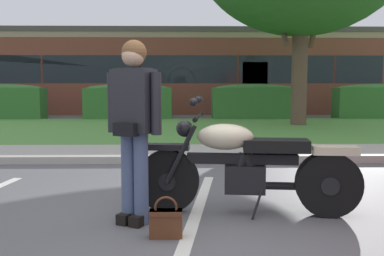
{
  "coord_description": "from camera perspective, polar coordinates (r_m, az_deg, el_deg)",
  "views": [
    {
      "loc": [
        -0.22,
        -3.79,
        1.33
      ],
      "look_at": [
        -0.12,
        0.84,
        0.85
      ],
      "focal_mm": 42.26,
      "sensor_mm": 36.0,
      "label": 1
    }
  ],
  "objects": [
    {
      "name": "brick_building",
      "position": [
        22.16,
        -5.55,
        6.94
      ],
      "size": [
        22.94,
        8.38,
        3.49
      ],
      "color": "brown",
      "rests_on": "ground"
    },
    {
      "name": "motorcycle",
      "position": [
        4.56,
        8.09,
        -4.87
      ],
      "size": [
        2.24,
        0.82,
        1.18
      ],
      "color": "black",
      "rests_on": "ground"
    },
    {
      "name": "grass_lawn",
      "position": [
        12.28,
        -0.25,
        -0.18
      ],
      "size": [
        60.0,
        6.61,
        0.06
      ],
      "primitive_type": "cube",
      "color": "#518E3D",
      "rests_on": "ground"
    },
    {
      "name": "hedge_center_right",
      "position": [
        16.01,
        7.79,
        3.41
      ],
      "size": [
        2.91,
        0.9,
        1.24
      ],
      "color": "#336B2D",
      "rests_on": "ground"
    },
    {
      "name": "stall_stripe_1",
      "position": [
        4.2,
        -0.1,
        -12.47
      ],
      "size": [
        0.71,
        4.38,
        0.01
      ],
      "primitive_type": "cube",
      "rotation": [
        0.0,
        0.0,
        -0.13
      ],
      "color": "silver",
      "rests_on": "ground"
    },
    {
      "name": "ground_plane",
      "position": [
        4.02,
        1.97,
        -13.4
      ],
      "size": [
        140.0,
        140.0,
        0.0
      ],
      "primitive_type": "plane",
      "color": "#565659"
    },
    {
      "name": "hedge_left",
      "position": [
        17.0,
        -22.89,
        3.14
      ],
      "size": [
        2.9,
        0.9,
        1.24
      ],
      "color": "#336B2D",
      "rests_on": "ground"
    },
    {
      "name": "hedge_center_left",
      "position": [
        15.92,
        -8.02,
        3.39
      ],
      "size": [
        3.02,
        0.9,
        1.24
      ],
      "color": "#336B2D",
      "rests_on": "ground"
    },
    {
      "name": "curb_strip",
      "position": [
        7.42,
        0.44,
        -3.95
      ],
      "size": [
        60.0,
        0.2,
        0.12
      ],
      "primitive_type": "cube",
      "color": "#ADA89E",
      "rests_on": "ground"
    },
    {
      "name": "handbag",
      "position": [
        3.93,
        -3.3,
        -11.64
      ],
      "size": [
        0.28,
        0.13,
        0.36
      ],
      "color": "#562D19",
      "rests_on": "ground"
    },
    {
      "name": "hedge_right",
      "position": [
        17.25,
        22.35,
        3.2
      ],
      "size": [
        2.99,
        0.9,
        1.24
      ],
      "color": "#336B2D",
      "rests_on": "ground"
    },
    {
      "name": "concrete_walk",
      "position": [
        8.26,
        0.26,
        -3.08
      ],
      "size": [
        60.0,
        1.5,
        0.08
      ],
      "primitive_type": "cube",
      "color": "#ADA89E",
      "rests_on": "ground"
    },
    {
      "name": "rider_person",
      "position": [
        4.19,
        -7.35,
        1.25
      ],
      "size": [
        0.52,
        0.4,
        1.7
      ],
      "color": "black",
      "rests_on": "ground"
    }
  ]
}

